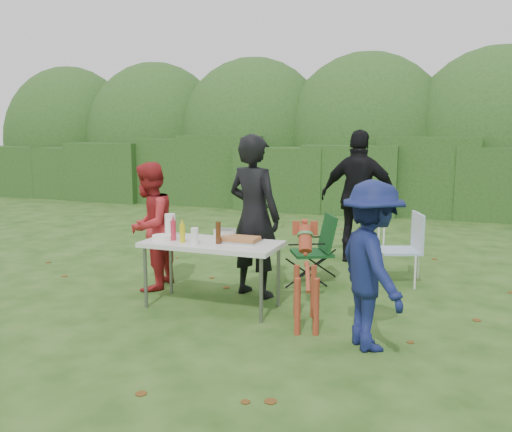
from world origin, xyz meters
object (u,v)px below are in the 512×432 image
(child, at_px, (372,266))
(lawn_chair, at_px, (399,247))
(ketchup_bottle, at_px, (173,231))
(folding_table, at_px, (212,247))
(person_cook, at_px, (254,216))
(beer_bottle, at_px, (218,233))
(person_red_jacket, at_px, (150,226))
(person_black_puffy, at_px, (359,197))
(mustard_bottle, at_px, (182,233))
(paper_towel_roll, at_px, (170,225))
(dog, at_px, (306,279))
(camping_chair, at_px, (312,249))

(child, height_order, lawn_chair, child)
(lawn_chair, bearing_deg, ketchup_bottle, 18.27)
(folding_table, xyz_separation_m, person_cook, (0.27, 0.58, 0.27))
(beer_bottle, bearing_deg, person_red_jacket, 158.18)
(person_black_puffy, height_order, ketchup_bottle, person_black_puffy)
(person_cook, distance_m, mustard_bottle, 0.92)
(ketchup_bottle, bearing_deg, child, -11.37)
(person_cook, relative_size, ketchup_bottle, 8.67)
(lawn_chair, bearing_deg, paper_towel_roll, 13.54)
(dog, height_order, lawn_chair, dog)
(person_cook, xyz_separation_m, dog, (0.85, -0.78, -0.47))
(person_cook, distance_m, person_red_jacket, 1.33)
(person_red_jacket, bearing_deg, paper_towel_roll, 51.36)
(beer_bottle, bearing_deg, dog, -7.35)
(person_red_jacket, relative_size, paper_towel_roll, 6.03)
(person_cook, bearing_deg, child, 161.26)
(paper_towel_roll, bearing_deg, mustard_bottle, -40.61)
(camping_chair, bearing_deg, ketchup_bottle, 20.47)
(ketchup_bottle, bearing_deg, person_cook, 42.66)
(dog, distance_m, ketchup_bottle, 1.61)
(ketchup_bottle, bearing_deg, mustard_bottle, -23.31)
(ketchup_bottle, bearing_deg, paper_towel_roll, 127.88)
(beer_bottle, bearing_deg, folding_table, 149.29)
(person_black_puffy, height_order, child, person_black_puffy)
(child, xyz_separation_m, dog, (-0.69, 0.33, -0.28))
(child, relative_size, dog, 1.50)
(person_black_puffy, bearing_deg, dog, 92.66)
(dog, height_order, paper_towel_roll, paper_towel_roll)
(mustard_bottle, relative_size, beer_bottle, 0.83)
(mustard_bottle, relative_size, paper_towel_roll, 0.77)
(dog, height_order, beer_bottle, beer_bottle)
(child, relative_size, mustard_bottle, 7.60)
(folding_table, bearing_deg, person_red_jacket, 159.20)
(folding_table, height_order, person_black_puffy, person_black_puffy)
(person_black_puffy, height_order, lawn_chair, person_black_puffy)
(person_black_puffy, xyz_separation_m, beer_bottle, (-1.02, -2.76, -0.12))
(person_black_puffy, distance_m, ketchup_bottle, 3.18)
(person_red_jacket, distance_m, dog, 2.25)
(camping_chair, bearing_deg, beer_bottle, 35.68)
(child, height_order, beer_bottle, child)
(person_black_puffy, xyz_separation_m, camping_chair, (-0.35, -1.37, -0.54))
(ketchup_bottle, bearing_deg, beer_bottle, 0.81)
(person_black_puffy, height_order, paper_towel_roll, person_black_puffy)
(paper_towel_roll, bearing_deg, dog, -10.36)
(folding_table, height_order, person_cook, person_cook)
(person_cook, bearing_deg, mustard_bottle, 68.84)
(person_red_jacket, height_order, child, person_red_jacket)
(person_cook, bearing_deg, dog, 154.59)
(dog, distance_m, beer_bottle, 1.09)
(person_red_jacket, bearing_deg, folding_table, 62.11)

